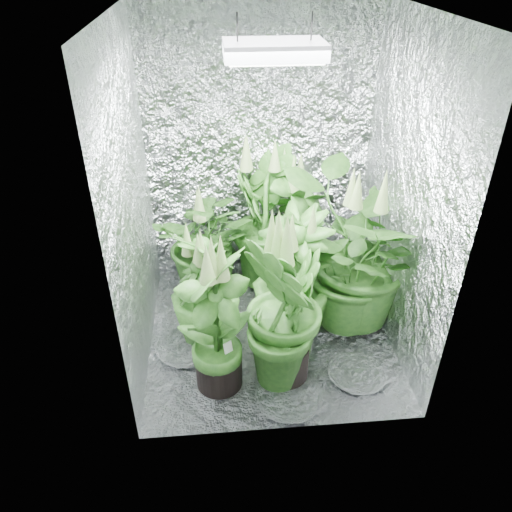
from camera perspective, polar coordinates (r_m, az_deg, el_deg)
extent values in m
plane|color=silver|center=(3.48, 1.49, -8.65)|extent=(1.60, 1.60, 0.00)
cube|color=silver|center=(3.64, 0.28, 11.86)|extent=(1.60, 0.02, 2.00)
cube|color=silver|center=(2.24, 4.15, -2.97)|extent=(1.60, 0.02, 2.00)
cube|color=silver|center=(2.94, -14.00, 5.43)|extent=(0.02, 1.60, 2.00)
cube|color=silver|center=(3.11, 16.69, 6.57)|extent=(0.02, 1.60, 2.00)
cube|color=silver|center=(2.62, 2.18, 26.15)|extent=(1.60, 1.60, 0.01)
cube|color=gray|center=(2.65, 2.10, 22.50)|extent=(0.50, 0.30, 0.08)
cube|color=white|center=(2.66, 2.08, 21.55)|extent=(0.46, 0.26, 0.01)
cylinder|color=black|center=(2.62, -2.16, 24.70)|extent=(0.01, 0.01, 0.13)
cylinder|color=black|center=(2.66, 6.38, 24.68)|extent=(0.01, 0.01, 0.13)
cylinder|color=black|center=(3.84, -5.51, -2.15)|extent=(0.25, 0.25, 0.23)
cylinder|color=#463017|center=(3.78, -5.59, -0.94)|extent=(0.23, 0.23, 0.03)
imported|color=#194015|center=(3.67, -5.76, 1.72)|extent=(0.78, 0.78, 0.78)
cone|color=olive|center=(3.51, -6.06, 6.39)|extent=(0.08, 0.08, 0.23)
cylinder|color=black|center=(3.94, 4.25, -0.92)|extent=(0.27, 0.27, 0.24)
cylinder|color=#463017|center=(3.88, 4.31, 0.37)|extent=(0.25, 0.25, 0.03)
imported|color=#194015|center=(3.74, 4.49, 3.94)|extent=(0.70, 0.70, 0.95)
cone|color=olive|center=(3.56, 4.77, 9.80)|extent=(0.09, 0.09, 0.24)
cylinder|color=black|center=(3.91, 0.68, -1.06)|extent=(0.28, 0.28, 0.25)
cylinder|color=#463017|center=(3.85, 0.69, 0.30)|extent=(0.26, 0.26, 0.03)
imported|color=#194015|center=(3.68, 0.72, 4.56)|extent=(0.65, 0.65, 1.06)
cone|color=olive|center=(3.49, 0.77, 11.37)|extent=(0.09, 0.09, 0.25)
cylinder|color=black|center=(3.37, -5.63, -7.92)|extent=(0.25, 0.25, 0.23)
cylinder|color=#463017|center=(3.31, -5.72, -6.63)|extent=(0.23, 0.23, 0.03)
imported|color=#194015|center=(3.18, -5.93, -3.64)|extent=(0.63, 0.63, 0.80)
cone|color=olive|center=(2.98, -6.30, 1.69)|extent=(0.08, 0.08, 0.23)
cylinder|color=black|center=(3.54, 10.80, -5.92)|extent=(0.27, 0.27, 0.25)
cylinder|color=#463017|center=(3.47, 10.98, -4.54)|extent=(0.25, 0.25, 0.03)
imported|color=#194015|center=(3.28, 11.59, 0.14)|extent=(1.23, 1.23, 1.07)
cone|color=olive|center=(3.06, 12.58, 7.71)|extent=(0.09, 0.09, 0.25)
cylinder|color=black|center=(3.07, -4.25, -12.61)|extent=(0.28, 0.28, 0.25)
cylinder|color=#463017|center=(2.99, -4.34, -11.15)|extent=(0.26, 0.26, 0.03)
imported|color=#194015|center=(2.81, -4.57, -7.10)|extent=(0.69, 0.69, 0.96)
cone|color=olive|center=(2.56, -4.98, 0.11)|extent=(0.09, 0.09, 0.25)
cylinder|color=black|center=(3.08, 3.15, -11.96)|extent=(0.30, 0.30, 0.27)
cylinder|color=#463017|center=(3.00, 3.22, -10.34)|extent=(0.28, 0.28, 0.03)
imported|color=#194015|center=(2.81, 3.40, -6.12)|extent=(0.56, 0.56, 1.01)
cone|color=olive|center=(2.56, 3.71, 1.58)|extent=(0.10, 0.10, 0.27)
cylinder|color=black|center=(3.39, 3.93, -7.22)|extent=(0.29, 0.29, 0.26)
cylinder|color=#463017|center=(3.32, 4.00, -5.73)|extent=(0.26, 0.26, 0.03)
imported|color=#194015|center=(3.17, 4.17, -2.28)|extent=(0.71, 0.71, 0.91)
cone|color=olive|center=(2.96, 4.47, 3.96)|extent=(0.09, 0.09, 0.26)
cylinder|color=black|center=(3.91, 10.25, -3.28)|extent=(0.13, 0.13, 0.07)
cylinder|color=black|center=(3.82, 10.46, -1.54)|extent=(0.12, 0.12, 0.09)
cylinder|color=#4C4C51|center=(3.80, 9.81, -1.75)|extent=(0.11, 0.25, 0.27)
torus|color=#4C4C51|center=(3.80, 9.81, -1.75)|extent=(0.12, 0.26, 0.28)
cube|color=white|center=(2.92, -3.19, -10.54)|extent=(0.06, 0.05, 0.09)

